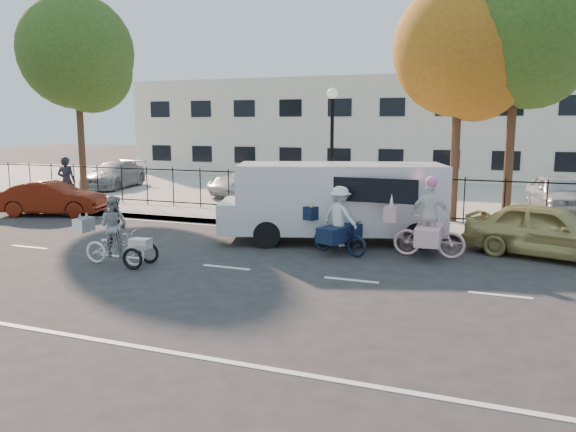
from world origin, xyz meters
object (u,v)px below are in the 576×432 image
at_px(unicorn_bike, 428,228).
at_px(white_van, 336,199).
at_px(pedestrian, 67,181).
at_px(red_sedan, 52,199).
at_px(lot_car_d, 557,193).
at_px(gold_sedan, 549,231).
at_px(lot_car_a, 114,175).
at_px(bull_bike, 339,227).
at_px(zebra_trike, 115,238).
at_px(lamppost, 332,130).
at_px(lot_car_b, 254,181).
at_px(lot_car_c, 384,188).

distance_m(unicorn_bike, white_van, 2.94).
distance_m(unicorn_bike, pedestrian, 14.40).
distance_m(red_sedan, lot_car_d, 18.36).
relative_size(gold_sedan, lot_car_a, 0.91).
distance_m(unicorn_bike, bull_bike, 2.23).
xyz_separation_m(gold_sedan, lot_car_a, (-19.15, 7.61, 0.11)).
relative_size(zebra_trike, red_sedan, 0.51).
relative_size(lamppost, zebra_trike, 2.24).
distance_m(gold_sedan, lot_car_b, 13.71).
bearing_deg(lot_car_a, gold_sedan, -32.63).
distance_m(zebra_trike, unicorn_bike, 7.65).
bearing_deg(red_sedan, pedestrian, 2.04).
bearing_deg(white_van, gold_sedan, -18.29).
bearing_deg(white_van, lot_car_a, 132.54).
distance_m(zebra_trike, lot_car_a, 15.38).
distance_m(pedestrian, lot_car_a, 6.13).
relative_size(unicorn_bike, lot_car_c, 0.52).
bearing_deg(lot_car_d, white_van, -142.19).
xyz_separation_m(bull_bike, red_sedan, (-11.42, 2.12, -0.08)).
height_order(white_van, lot_car_c, white_van).
distance_m(white_van, gold_sedan, 5.54).
distance_m(gold_sedan, pedestrian, 17.01).
bearing_deg(zebra_trike, lot_car_d, -46.24).
xyz_separation_m(unicorn_bike, lot_car_b, (-8.67, 8.55, 0.04)).
bearing_deg(lot_car_b, white_van, -33.70).
xyz_separation_m(bull_bike, lot_car_b, (-6.48, 8.97, 0.10)).
bearing_deg(gold_sedan, pedestrian, 99.54).
distance_m(lamppost, lot_car_d, 8.70).
bearing_deg(white_van, unicorn_bike, -39.97).
bearing_deg(red_sedan, white_van, -111.43).
relative_size(lot_car_a, lot_car_d, 1.12).
relative_size(red_sedan, lot_car_a, 0.85).
height_order(lamppost, unicorn_bike, lamppost).
bearing_deg(bull_bike, lot_car_b, 57.85).
bearing_deg(lot_car_c, pedestrian, -144.70).
bearing_deg(bull_bike, lot_car_a, 79.24).
distance_m(lot_car_c, lot_car_d, 6.29).
bearing_deg(unicorn_bike, gold_sedan, -70.10).
relative_size(red_sedan, pedestrian, 1.96).
xyz_separation_m(white_van, gold_sedan, (5.52, 0.00, -0.54)).
xyz_separation_m(pedestrian, lot_car_c, (11.35, 4.97, -0.31)).
xyz_separation_m(bull_bike, gold_sedan, (5.01, 1.49, -0.02)).
bearing_deg(pedestrian, white_van, 154.45).
xyz_separation_m(zebra_trike, gold_sedan, (9.66, 4.50, 0.04)).
bearing_deg(lot_car_c, lamppost, -92.86).
distance_m(lot_car_a, lot_car_d, 19.88).
bearing_deg(gold_sedan, zebra_trike, 130.96).
height_order(lot_car_c, lot_car_d, lot_car_d).
height_order(white_van, red_sedan, white_van).
height_order(pedestrian, lot_car_d, pedestrian).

